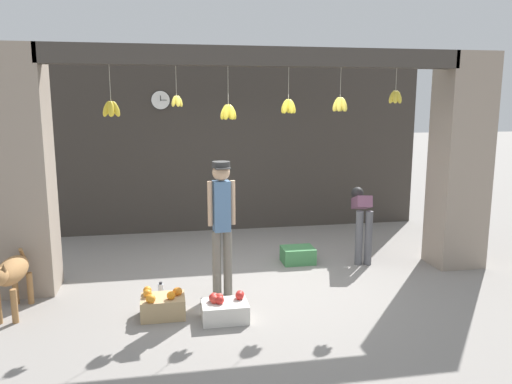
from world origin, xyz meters
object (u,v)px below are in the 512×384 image
(dog, at_px, (11,274))
(shopkeeper, at_px, (222,217))
(fruit_crate_apples, at_px, (225,309))
(water_bottle, at_px, (161,292))
(worker_stooping, at_px, (362,215))
(wall_clock, at_px, (161,100))
(fruit_crate_oranges, at_px, (163,305))
(produce_box_green, at_px, (298,255))

(dog, height_order, shopkeeper, shopkeeper)
(dog, xyz_separation_m, fruit_crate_apples, (2.35, -0.57, -0.37))
(water_bottle, bearing_deg, fruit_crate_apples, -43.89)
(shopkeeper, bearing_deg, worker_stooping, -160.10)
(water_bottle, bearing_deg, shopkeeper, 4.12)
(wall_clock, bearing_deg, shopkeeper, -77.66)
(fruit_crate_oranges, distance_m, water_bottle, 0.46)
(worker_stooping, relative_size, fruit_crate_oranges, 2.16)
(shopkeeper, height_order, fruit_crate_apples, shopkeeper)
(wall_clock, bearing_deg, water_bottle, -91.03)
(fruit_crate_oranges, relative_size, produce_box_green, 1.03)
(fruit_crate_apples, height_order, water_bottle, fruit_crate_apples)
(fruit_crate_apples, height_order, wall_clock, wall_clock)
(produce_box_green, xyz_separation_m, wall_clock, (-1.97, 2.15, 2.31))
(water_bottle, relative_size, wall_clock, 0.70)
(dog, relative_size, wall_clock, 3.01)
(worker_stooping, relative_size, fruit_crate_apples, 2.08)
(shopkeeper, bearing_deg, produce_box_green, -144.59)
(fruit_crate_oranges, xyz_separation_m, wall_clock, (0.04, 3.73, 2.29))
(fruit_crate_apples, bearing_deg, water_bottle, 136.11)
(water_bottle, bearing_deg, produce_box_green, 29.00)
(shopkeeper, xyz_separation_m, wall_clock, (-0.70, 3.22, 1.42))
(dog, height_order, produce_box_green, dog)
(fruit_crate_oranges, xyz_separation_m, water_bottle, (-0.02, 0.46, -0.02))
(water_bottle, height_order, wall_clock, wall_clock)
(worker_stooping, relative_size, water_bottle, 4.44)
(produce_box_green, bearing_deg, wall_clock, 132.60)
(dog, relative_size, water_bottle, 4.29)
(shopkeeper, height_order, wall_clock, wall_clock)
(fruit_crate_apples, bearing_deg, dog, 166.37)
(dog, xyz_separation_m, wall_clock, (1.71, 3.38, 1.94))
(worker_stooping, height_order, fruit_crate_apples, worker_stooping)
(fruit_crate_apples, distance_m, produce_box_green, 2.24)
(wall_clock, bearing_deg, fruit_crate_apples, -80.76)
(dog, distance_m, worker_stooping, 4.82)
(produce_box_green, height_order, water_bottle, water_bottle)
(worker_stooping, xyz_separation_m, fruit_crate_apples, (-2.32, -1.76, -0.58))
(wall_clock, bearing_deg, fruit_crate_oranges, -90.55)
(fruit_crate_oranges, distance_m, fruit_crate_apples, 0.71)
(shopkeeper, height_order, water_bottle, shopkeeper)
(fruit_crate_oranges, bearing_deg, water_bottle, 92.91)
(shopkeeper, height_order, fruit_crate_oranges, shopkeeper)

